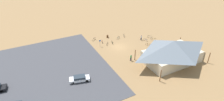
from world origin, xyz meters
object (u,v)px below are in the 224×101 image
bicycle_purple_mid_cluster (162,41)px  bicycle_blue_yard_center (146,40)px  bicycle_yellow_near_sign (153,39)px  visitor_at_bikes (131,58)px  bicycle_white_near_porch (150,37)px  bicycle_green_edge_south (112,42)px  bike_pavilion (173,50)px  bicycle_black_yard_right (107,44)px  bicycle_orange_trailside (148,44)px  bicycle_black_yard_front (94,39)px  bicycle_teal_yard_left (118,38)px  visitor_near_lot (141,37)px  bicycle_red_back_row (102,41)px  car_white_aisle_side (79,79)px  lot_sign (100,42)px  trash_bin (107,36)px  bicycle_silver_edge_north (124,36)px

bicycle_purple_mid_cluster → bicycle_blue_yard_center: (3.96, -3.30, 0.01)m
bicycle_yellow_near_sign → visitor_at_bikes: size_ratio=0.80×
bicycle_white_near_porch → bicycle_green_edge_south: bearing=-9.4°
bike_pavilion → bicycle_black_yard_right: bike_pavilion is taller
bicycle_orange_trailside → bicycle_black_yard_front: bearing=-39.3°
bicycle_green_edge_south → bicycle_yellow_near_sign: bearing=162.7°
bicycle_purple_mid_cluster → bicycle_blue_yard_center: bearing=-39.8°
bicycle_teal_yard_left → visitor_at_bikes: 13.30m
bicycle_black_yard_front → visitor_near_lot: 14.90m
bicycle_red_back_row → bicycle_black_yard_front: bearing=-57.5°
bicycle_yellow_near_sign → bicycle_white_near_porch: (0.01, -1.85, -0.00)m
bicycle_green_edge_south → visitor_at_bikes: (0.23, 10.81, 0.61)m
bicycle_black_yard_right → visitor_near_lot: size_ratio=0.76×
car_white_aisle_side → bicycle_black_yard_right: bearing=-136.3°
bicycle_white_near_porch → bicycle_teal_yard_left: (9.39, -4.10, -0.00)m
bicycle_teal_yard_left → lot_sign: bearing=15.8°
bicycle_yellow_near_sign → bicycle_black_yard_right: bearing=-14.9°
bike_pavilion → visitor_near_lot: (-0.48, -13.77, -2.33)m
trash_bin → visitor_near_lot: visitor_near_lot is taller
lot_sign → bicycle_black_yard_right: lot_sign is taller
bicycle_black_yard_right → bicycle_orange_trailside: bearing=150.5°
bicycle_silver_edge_north → car_white_aisle_side: car_white_aisle_side is taller
lot_sign → visitor_at_bikes: size_ratio=1.20×
bike_pavilion → bicycle_teal_yard_left: bike_pavilion is taller
bicycle_purple_mid_cluster → bicycle_white_near_porch: 4.75m
bicycle_purple_mid_cluster → bicycle_white_near_porch: bearing=-72.7°
bicycle_green_edge_south → bicycle_white_near_porch: bicycle_white_near_porch is taller
bicycle_purple_mid_cluster → bicycle_green_edge_south: (14.07, -6.63, -0.02)m
lot_sign → visitor_near_lot: (-13.33, 2.05, -0.48)m
bicycle_teal_yard_left → car_white_aisle_side: bearing=39.0°
bicycle_red_back_row → visitor_near_lot: size_ratio=0.98×
bicycle_yellow_near_sign → visitor_near_lot: 3.94m
lot_sign → bicycle_purple_mid_cluster: 19.35m
bicycle_purple_mid_cluster → visitor_near_lot: bearing=-42.9°
bicycle_silver_edge_north → visitor_near_lot: 5.83m
bicycle_silver_edge_north → visitor_at_bikes: size_ratio=0.87×
trash_bin → bicycle_purple_mid_cluster: size_ratio=0.65×
bicycle_green_edge_south → bicycle_white_near_porch: bearing=170.6°
bicycle_teal_yard_left → bicycle_black_yard_right: (4.97, 2.13, -0.01)m
bicycle_black_yard_front → car_white_aisle_side: 20.11m
bicycle_black_yard_front → bicycle_white_near_porch: 18.01m
bike_pavilion → bicycle_yellow_near_sign: 12.90m
bicycle_green_edge_south → bicycle_red_back_row: 3.19m
bicycle_yellow_near_sign → bicycle_black_yard_right: size_ratio=1.08×
lot_sign → bicycle_black_yard_right: bearing=178.9°
bicycle_blue_yard_center → bicycle_black_yard_right: (11.82, -3.21, -0.03)m
bicycle_orange_trailside → bicycle_blue_yard_center: size_ratio=0.82×
bicycle_green_edge_south → bicycle_blue_yard_center: bicycle_blue_yard_center is taller
visitor_near_lot → lot_sign: bearing=-8.7°
trash_bin → bicycle_white_near_porch: size_ratio=0.69×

